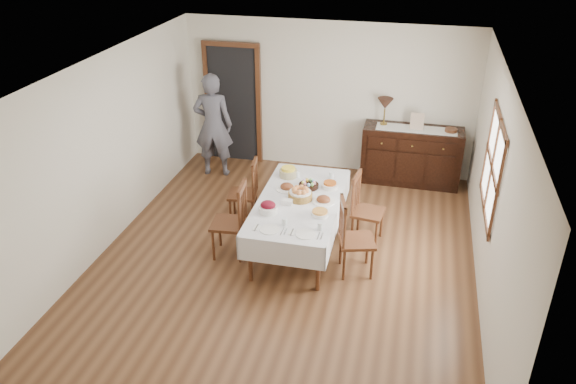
% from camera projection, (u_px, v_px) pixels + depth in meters
% --- Properties ---
extents(ground, '(6.00, 6.00, 0.00)m').
position_uv_depth(ground, '(286.00, 257.00, 7.68)').
color(ground, brown).
extents(room_shell, '(5.02, 6.02, 2.65)m').
position_uv_depth(room_shell, '(283.00, 133.00, 7.31)').
color(room_shell, white).
rests_on(room_shell, ground).
extents(dining_table, '(1.12, 2.17, 0.74)m').
position_uv_depth(dining_table, '(299.00, 206.00, 7.61)').
color(dining_table, silver).
rests_on(dining_table, ground).
extents(chair_left_near, '(0.49, 0.49, 1.07)m').
position_uv_depth(chair_left_near, '(233.00, 220.00, 7.49)').
color(chair_left_near, '#4E2916').
rests_on(chair_left_near, ground).
extents(chair_left_far, '(0.47, 0.47, 1.00)m').
position_uv_depth(chair_left_far, '(246.00, 191.00, 8.31)').
color(chair_left_far, '#4E2916').
rests_on(chair_left_far, ground).
extents(chair_right_near, '(0.54, 0.54, 1.06)m').
position_uv_depth(chair_right_near, '(353.00, 237.00, 7.14)').
color(chair_right_near, '#4E2916').
rests_on(chair_right_near, ground).
extents(chair_right_far, '(0.47, 0.47, 1.02)m').
position_uv_depth(chair_right_far, '(365.00, 208.00, 7.83)').
color(chair_right_far, '#4E2916').
rests_on(chair_right_far, ground).
extents(sideboard, '(1.64, 0.59, 0.98)m').
position_uv_depth(sideboard, '(411.00, 155.00, 9.47)').
color(sideboard, black).
rests_on(sideboard, ground).
extents(person, '(0.66, 0.48, 1.94)m').
position_uv_depth(person, '(213.00, 122.00, 9.55)').
color(person, '#53535F').
rests_on(person, ground).
extents(bread_basket, '(0.33, 0.33, 0.18)m').
position_uv_depth(bread_basket, '(300.00, 194.00, 7.55)').
color(bread_basket, brown).
rests_on(bread_basket, dining_table).
extents(egg_basket, '(0.28, 0.28, 0.11)m').
position_uv_depth(egg_basket, '(309.00, 185.00, 7.87)').
color(egg_basket, black).
rests_on(egg_basket, dining_table).
extents(ham_platter_a, '(0.32, 0.32, 0.11)m').
position_uv_depth(ham_platter_a, '(287.00, 187.00, 7.83)').
color(ham_platter_a, white).
rests_on(ham_platter_a, dining_table).
extents(ham_platter_b, '(0.31, 0.31, 0.11)m').
position_uv_depth(ham_platter_b, '(323.00, 200.00, 7.50)').
color(ham_platter_b, white).
rests_on(ham_platter_b, dining_table).
extents(beet_bowl, '(0.24, 0.24, 0.16)m').
position_uv_depth(beet_bowl, '(268.00, 208.00, 7.24)').
color(beet_bowl, white).
rests_on(beet_bowl, dining_table).
extents(carrot_bowl, '(0.24, 0.24, 0.09)m').
position_uv_depth(carrot_bowl, '(330.00, 185.00, 7.86)').
color(carrot_bowl, white).
rests_on(carrot_bowl, dining_table).
extents(pineapple_bowl, '(0.26, 0.26, 0.15)m').
position_uv_depth(pineapple_bowl, '(288.00, 172.00, 8.16)').
color(pineapple_bowl, tan).
rests_on(pineapple_bowl, dining_table).
extents(casserole_dish, '(0.23, 0.23, 0.07)m').
position_uv_depth(casserole_dish, '(320.00, 213.00, 7.18)').
color(casserole_dish, white).
rests_on(casserole_dish, dining_table).
extents(butter_dish, '(0.14, 0.09, 0.07)m').
position_uv_depth(butter_dish, '(287.00, 202.00, 7.44)').
color(butter_dish, white).
rests_on(butter_dish, dining_table).
extents(setting_left, '(0.42, 0.31, 0.10)m').
position_uv_depth(setting_left, '(274.00, 227.00, 6.91)').
color(setting_left, white).
rests_on(setting_left, dining_table).
extents(setting_right, '(0.42, 0.31, 0.10)m').
position_uv_depth(setting_right, '(310.00, 231.00, 6.82)').
color(setting_right, white).
rests_on(setting_right, dining_table).
extents(glass_far_a, '(0.06, 0.06, 0.09)m').
position_uv_depth(glass_far_a, '(298.00, 174.00, 8.15)').
color(glass_far_a, white).
rests_on(glass_far_a, dining_table).
extents(glass_far_b, '(0.07, 0.07, 0.11)m').
position_uv_depth(glass_far_b, '(331.00, 176.00, 8.09)').
color(glass_far_b, white).
rests_on(glass_far_b, dining_table).
extents(runner, '(1.30, 0.35, 0.01)m').
position_uv_depth(runner, '(416.00, 129.00, 9.20)').
color(runner, white).
rests_on(runner, sideboard).
extents(table_lamp, '(0.26, 0.26, 0.46)m').
position_uv_depth(table_lamp, '(385.00, 104.00, 9.22)').
color(table_lamp, brown).
rests_on(table_lamp, sideboard).
extents(picture_frame, '(0.22, 0.08, 0.28)m').
position_uv_depth(picture_frame, '(417.00, 121.00, 9.13)').
color(picture_frame, tan).
rests_on(picture_frame, sideboard).
extents(deco_bowl, '(0.20, 0.20, 0.06)m').
position_uv_depth(deco_bowl, '(451.00, 130.00, 9.08)').
color(deco_bowl, '#4E2916').
rests_on(deco_bowl, sideboard).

